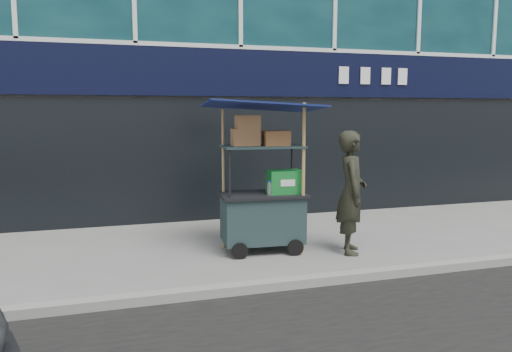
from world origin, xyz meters
name	(u,v)px	position (x,y,z in m)	size (l,w,h in m)	color
ground	(320,279)	(0.00, 0.00, 0.00)	(80.00, 80.00, 0.00)	slate
curb	(326,280)	(0.00, -0.20, 0.06)	(80.00, 0.18, 0.12)	gray
vendor_cart	(264,199)	(-0.29, 1.48, 0.82)	(1.81, 1.35, 2.34)	#19282A
vendor_man	(351,192)	(0.96, 1.00, 0.94)	(0.68, 0.45, 1.88)	black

